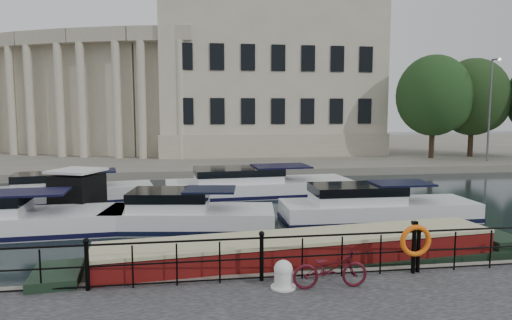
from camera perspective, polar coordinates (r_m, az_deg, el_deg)
The scene contains 11 objects.
ground_plane at distance 13.60m, azimuth -0.86°, elevation -13.63°, with size 160.00×160.00×0.00m, color black.
far_bank at distance 51.89m, azimuth -6.60°, elevation 1.39°, with size 120.00×42.00×0.55m, color #6B665B.
railing at distance 11.11m, azimuth 0.71°, elevation -11.70°, with size 24.14×0.14×1.22m.
civic_building at distance 47.45m, azimuth -7.75°, elevation 9.10°, with size 53.55×31.84×16.85m.
bicycle at distance 10.88m, azimuth 9.25°, elevation -13.23°, with size 0.61×1.75×0.92m, color #480C18.
mooring_bollard at distance 10.82m, azimuth 3.43°, elevation -14.14°, with size 0.58×0.58×0.66m.
life_ring_post at distance 12.15m, azimuth 19.30°, elevation -9.59°, with size 0.81×0.21×1.33m.
narrowboat at distance 13.02m, azimuth 5.84°, elevation -12.88°, with size 14.05×3.32×1.51m.
harbour_hut at distance 21.13m, azimuth -21.39°, elevation -4.20°, with size 3.27×3.04×2.16m.
cabin_cruisers at distance 21.18m, azimuth -8.52°, elevation -5.42°, with size 23.66×10.41×1.99m.
trees at distance 43.78m, azimuth 26.56°, elevation 6.80°, with size 15.21×8.35×8.75m.
Camera 1 is at (-1.69, -12.68, 4.62)m, focal length 32.00 mm.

